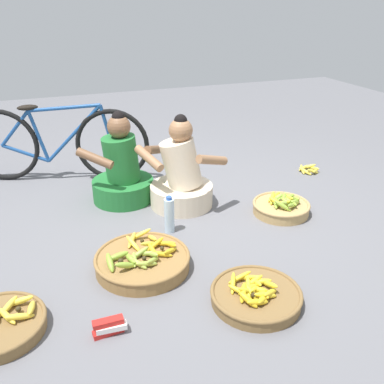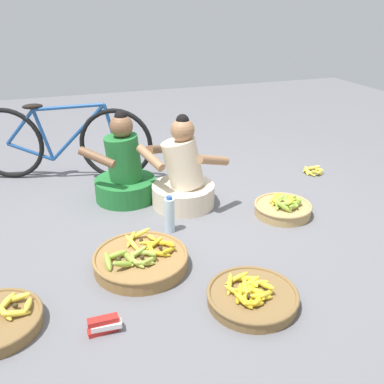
% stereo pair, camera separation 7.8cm
% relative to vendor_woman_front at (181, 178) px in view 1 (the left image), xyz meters
% --- Properties ---
extents(ground_plane, '(10.00, 10.00, 0.00)m').
position_rel_vendor_woman_front_xyz_m(ground_plane, '(-0.09, -0.30, -0.25)').
color(ground_plane, slate).
extents(vendor_woman_front, '(0.69, 0.55, 0.78)m').
position_rel_vendor_woman_front_xyz_m(vendor_woman_front, '(0.00, 0.00, 0.00)').
color(vendor_woman_front, beige).
rests_on(vendor_woman_front, ground).
extents(vendor_woman_behind, '(0.75, 0.52, 0.77)m').
position_rel_vendor_woman_front_xyz_m(vendor_woman_behind, '(-0.43, 0.28, -0.00)').
color(vendor_woman_behind, '#237233').
rests_on(vendor_woman_behind, ground).
extents(bicycle_leaning, '(1.61, 0.63, 0.73)m').
position_rel_vendor_woman_front_xyz_m(bicycle_leaning, '(-0.90, 0.92, 0.11)').
color(bicycle_leaning, black).
rests_on(bicycle_leaning, ground).
extents(banana_basket_back_center, '(0.62, 0.62, 0.17)m').
position_rel_vendor_woman_front_xyz_m(banana_basket_back_center, '(-0.54, -0.78, -0.19)').
color(banana_basket_back_center, olive).
rests_on(banana_basket_back_center, ground).
extents(banana_basket_front_center, '(0.46, 0.46, 0.16)m').
position_rel_vendor_woman_front_xyz_m(banana_basket_front_center, '(0.71, -0.43, -0.19)').
color(banana_basket_front_center, tan).
rests_on(banana_basket_front_center, ground).
extents(banana_basket_mid_left, '(0.53, 0.53, 0.14)m').
position_rel_vendor_woman_front_xyz_m(banana_basket_mid_left, '(-0.02, -1.33, -0.20)').
color(banana_basket_mid_left, brown).
rests_on(banana_basket_mid_left, ground).
extents(loose_bananas_mid_right, '(0.21, 0.22, 0.08)m').
position_rel_vendor_woman_front_xyz_m(loose_bananas_mid_right, '(1.43, 0.24, -0.22)').
color(loose_bananas_mid_right, yellow).
rests_on(loose_bananas_mid_right, ground).
extents(water_bottle, '(0.07, 0.07, 0.29)m').
position_rel_vendor_woman_front_xyz_m(water_bottle, '(-0.23, -0.39, -0.11)').
color(water_bottle, silver).
rests_on(water_bottle, ground).
extents(packet_carton_stack, '(0.18, 0.07, 0.09)m').
position_rel_vendor_woman_front_xyz_m(packet_carton_stack, '(-0.85, -1.29, -0.20)').
color(packet_carton_stack, red).
rests_on(packet_carton_stack, ground).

